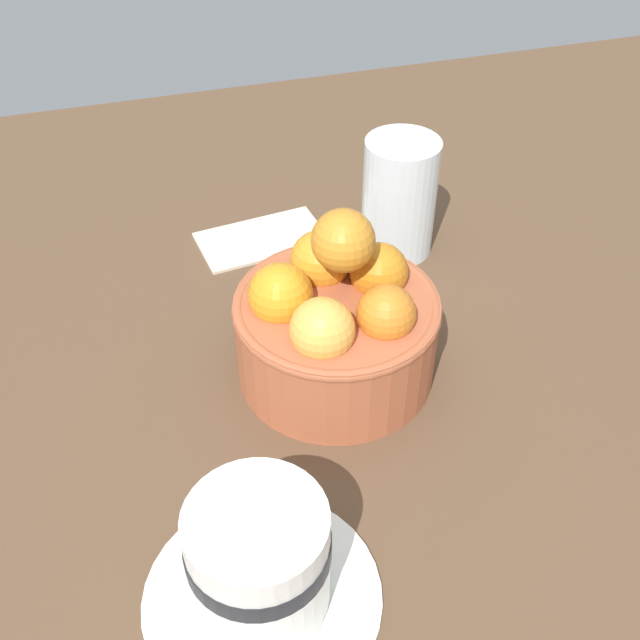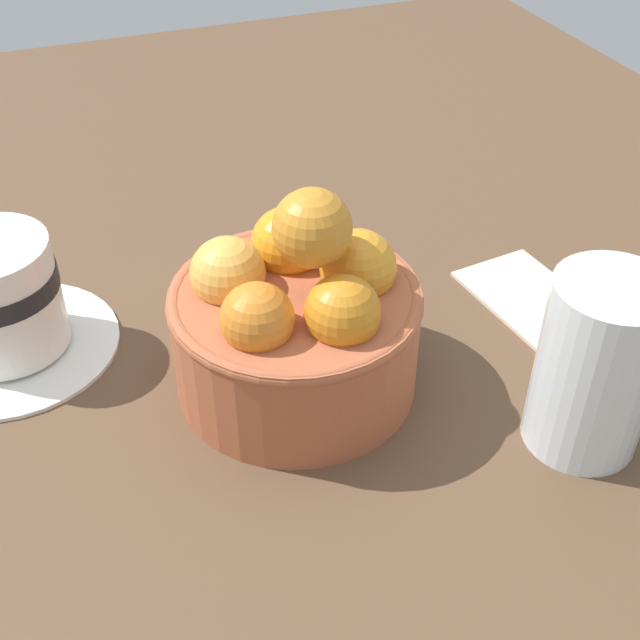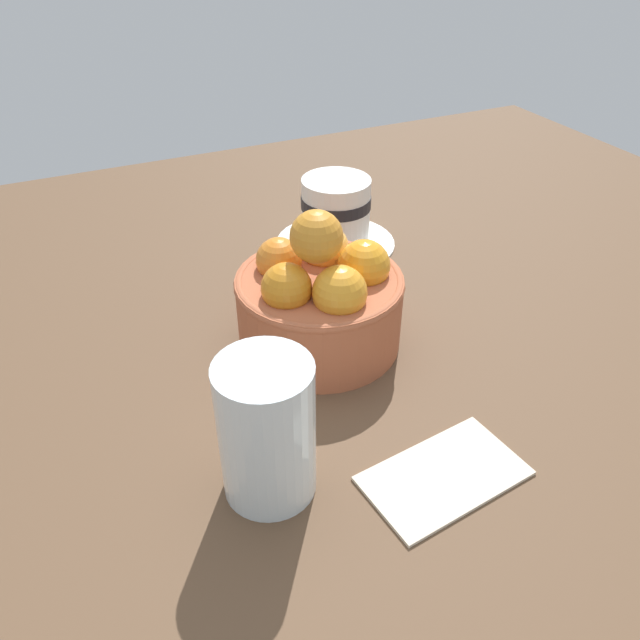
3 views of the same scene
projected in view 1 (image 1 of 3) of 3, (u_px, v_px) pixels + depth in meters
The scene contains 5 objects.
ground_plane at pixel (335, 388), 63.65cm from camera, with size 139.96×111.36×4.22cm, color brown.
terracotta_bowl at pixel (336, 323), 58.83cm from camera, with size 16.05×16.05×14.71cm.
coffee_cup at pixel (259, 562), 44.64cm from camera, with size 15.00×15.00×8.63cm.
water_glass at pixel (399, 197), 71.39cm from camera, with size 7.01×7.01×11.58cm, color silver.
folded_napkin at pixel (262, 238), 75.92cm from camera, with size 12.49×7.11×0.60cm, color beige.
Camera 1 is at (13.91, 41.63, 44.37)cm, focal length 42.45 mm.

